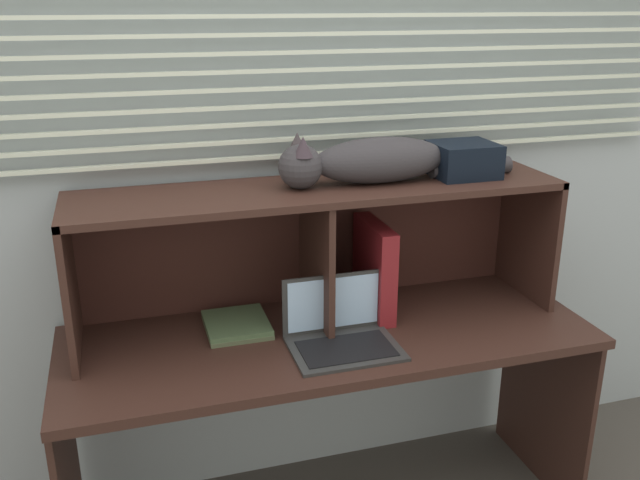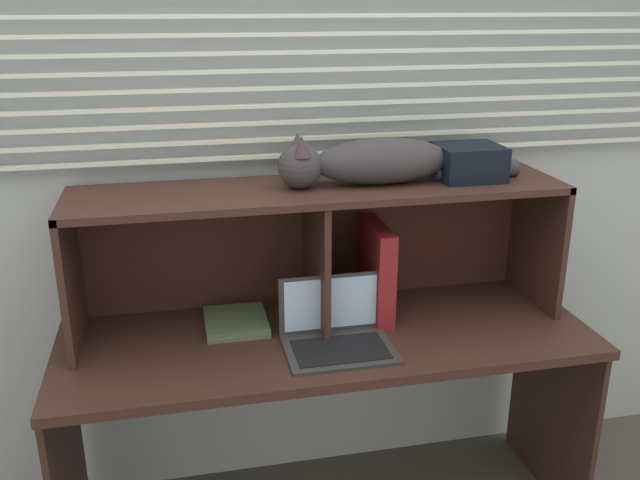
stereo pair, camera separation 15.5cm
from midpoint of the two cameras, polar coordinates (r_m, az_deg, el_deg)
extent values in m
cube|color=#ACB7BF|center=(2.28, 0.74, 8.42)|extent=(4.40, 0.04, 2.50)
cube|color=silver|center=(2.24, 1.03, 7.12)|extent=(2.63, 0.02, 0.01)
cube|color=silver|center=(2.23, 1.04, 8.47)|extent=(2.63, 0.02, 0.01)
cube|color=silver|center=(2.22, 1.04, 9.82)|extent=(2.63, 0.02, 0.01)
cube|color=silver|center=(2.21, 1.05, 11.19)|extent=(2.63, 0.02, 0.01)
cube|color=silver|center=(2.20, 1.06, 12.57)|extent=(2.63, 0.02, 0.01)
cube|color=silver|center=(2.20, 1.07, 13.95)|extent=(2.63, 0.02, 0.01)
cube|color=silver|center=(2.19, 1.08, 15.34)|extent=(2.63, 0.02, 0.01)
cube|color=silver|center=(2.19, 1.09, 16.74)|extent=(2.63, 0.02, 0.01)
cube|color=silver|center=(2.19, 1.10, 18.14)|extent=(2.63, 0.02, 0.01)
cube|color=#3A211B|center=(2.15, 2.71, -8.17)|extent=(1.64, 0.59, 0.03)
cube|color=#3A211B|center=(2.30, -18.40, -17.57)|extent=(0.02, 0.53, 0.67)
cube|color=#3A211B|center=(2.63, 20.36, -12.71)|extent=(0.02, 0.53, 0.67)
cube|color=#3A211B|center=(2.09, 2.13, 4.11)|extent=(1.51, 0.35, 0.02)
cube|color=#3A211B|center=(2.11, -18.06, -2.75)|extent=(0.02, 0.35, 0.44)
cube|color=#3A211B|center=(2.44, 19.33, 0.11)|extent=(0.02, 0.35, 0.44)
cube|color=#3A211B|center=(2.15, 1.74, -1.58)|extent=(0.02, 0.34, 0.42)
cube|color=#3E201A|center=(2.31, 1.01, 0.20)|extent=(1.51, 0.01, 0.44)
ellipsoid|color=#363237|center=(2.12, 7.27, 6.51)|extent=(0.43, 0.15, 0.14)
sphere|color=#363237|center=(2.05, 0.49, 6.12)|extent=(0.13, 0.13, 0.13)
cone|color=#392E36|center=(2.01, 0.71, 7.76)|extent=(0.06, 0.06, 0.06)
cone|color=#393235|center=(2.07, 0.29, 8.13)|extent=(0.06, 0.06, 0.06)
cylinder|color=#363237|center=(2.26, 14.77, 5.63)|extent=(0.28, 0.05, 0.05)
cube|color=#313131|center=(2.05, 3.82, -9.10)|extent=(0.32, 0.24, 0.01)
cube|color=#313131|center=(2.10, 3.01, -5.28)|extent=(0.32, 0.01, 0.19)
cube|color=#ADD1F9|center=(2.10, 3.03, -5.32)|extent=(0.29, 0.00, 0.16)
cube|color=black|center=(2.04, 3.92, -9.09)|extent=(0.27, 0.17, 0.00)
cube|color=maroon|center=(2.23, 6.65, -2.53)|extent=(0.06, 0.26, 0.31)
cube|color=#525D40|center=(2.19, -4.97, -7.02)|extent=(0.19, 0.21, 0.01)
cube|color=#4C6342|center=(2.19, -5.00, -6.65)|extent=(0.19, 0.21, 0.01)
cube|color=black|center=(2.24, 14.19, 6.28)|extent=(0.20, 0.18, 0.11)
camera|label=1|loc=(0.08, -87.92, 0.73)|focal=38.51mm
camera|label=2|loc=(0.08, 92.08, -0.73)|focal=38.51mm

